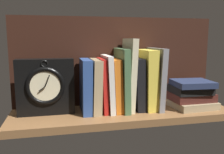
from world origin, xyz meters
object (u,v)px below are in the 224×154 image
book_orange_pandolfini (115,85)px  book_yellow_seinlanguage (147,79)px  book_cream_twain (129,74)px  book_stack_side (192,94)px  book_black_skeptic (136,84)px  framed_clock (46,87)px  book_red_requiem (102,85)px  book_gray_chess (155,78)px  book_green_romantic (122,79)px  book_blue_modern (86,86)px  book_white_catcher (108,83)px  book_tan_shortstories (95,86)px

book_orange_pandolfini → book_yellow_seinlanguage: (12.20, 0.00, 1.52)cm
book_cream_twain → book_stack_side: book_cream_twain is taller
book_stack_side → book_black_skeptic: bearing=170.0°
book_cream_twain → framed_clock: book_cream_twain is taller
book_yellow_seinlanguage → framed_clock: book_yellow_seinlanguage is taller
book_cream_twain → book_black_skeptic: size_ratio=1.37×
book_red_requiem → book_gray_chess: bearing=0.0°
book_green_romantic → book_gray_chess: 12.80cm
book_blue_modern → book_white_catcher: 8.01cm
book_green_romantic → book_gray_chess: bearing=0.0°
book_white_catcher → book_gray_chess: size_ratio=0.89×
book_black_skeptic → book_stack_side: 21.42cm
book_blue_modern → book_green_romantic: (13.26, 0.00, 1.81)cm
book_orange_pandolfini → framed_clock: size_ratio=0.98×
book_gray_chess → book_cream_twain: bearing=180.0°
book_yellow_seinlanguage → book_cream_twain: bearing=180.0°
book_orange_pandolfini → book_green_romantic: bearing=0.0°
book_cream_twain → book_tan_shortstories: bearing=180.0°
book_cream_twain → book_black_skeptic: bearing=0.0°
book_white_catcher → framed_clock: bearing=179.9°
book_white_catcher → book_stack_side: (31.40, -3.66, -4.89)cm
book_red_requiem → book_black_skeptic: bearing=0.0°
book_stack_side → book_yellow_seinlanguage: bearing=167.6°
book_cream_twain → book_white_catcher: bearing=180.0°
book_blue_modern → book_stack_side: bearing=-5.3°
framed_clock → book_blue_modern: bearing=-0.2°
book_tan_shortstories → book_yellow_seinlanguage: (19.36, 0.00, 1.58)cm
book_tan_shortstories → book_yellow_seinlanguage: bearing=0.0°
book_yellow_seinlanguage → book_red_requiem: bearing=180.0°
book_gray_chess → book_stack_side: book_gray_chess is taller
book_blue_modern → book_stack_side: 39.79cm
book_tan_shortstories → book_gray_chess: book_gray_chess is taller
book_tan_shortstories → book_cream_twain: book_cream_twain is taller
book_tan_shortstories → book_stack_side: 36.44cm
book_orange_pandolfini → framed_clock: 24.22cm
book_white_catcher → book_red_requiem: bearing=180.0°
book_cream_twain → book_yellow_seinlanguage: size_ratio=1.19×
book_orange_pandolfini → book_black_skeptic: (8.19, 0.00, 0.04)cm
book_red_requiem → framed_clock: 19.64cm
book_tan_shortstories → book_white_catcher: book_white_catcher is taller
book_blue_modern → book_cream_twain: 16.08cm
book_gray_chess → book_stack_side: bearing=-15.3°
book_green_romantic → book_yellow_seinlanguage: (9.48, 0.00, -0.27)cm
book_black_skeptic → book_tan_shortstories: bearing=180.0°
book_red_requiem → book_stack_side: 33.91cm
framed_clock → book_stack_side: (53.07, -3.71, -4.57)cm
book_white_catcher → book_yellow_seinlanguage: bearing=0.0°
book_blue_modern → book_white_catcher: bearing=0.0°
book_cream_twain → book_black_skeptic: (3.04, 0.00, -3.50)cm
book_tan_shortstories → book_red_requiem: size_ratio=0.99×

